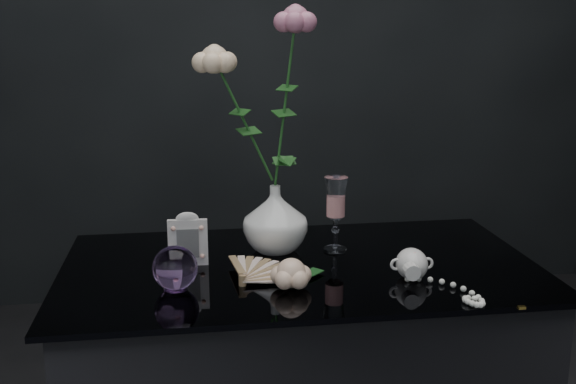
{
  "coord_description": "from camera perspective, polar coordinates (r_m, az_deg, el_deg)",
  "views": [
    {
      "loc": [
        -0.23,
        -1.35,
        1.28
      ],
      "look_at": [
        -0.02,
        0.08,
        0.92
      ],
      "focal_mm": 42.0,
      "sensor_mm": 36.0,
      "label": 1
    }
  ],
  "objects": [
    {
      "name": "vase",
      "position": [
        1.57,
        -1.09,
        -2.28
      ],
      "size": [
        0.19,
        0.19,
        0.16
      ],
      "primitive_type": "imported",
      "rotation": [
        0.0,
        0.0,
        -0.27
      ],
      "color": "white",
      "rests_on": "table"
    },
    {
      "name": "loose_rose",
      "position": [
        1.37,
        0.26,
        -6.92
      ],
      "size": [
        0.18,
        0.21,
        0.06
      ],
      "primitive_type": null,
      "rotation": [
        0.0,
        0.0,
        0.22
      ],
      "color": "beige",
      "rests_on": "table"
    },
    {
      "name": "roses",
      "position": [
        1.51,
        -2.18,
        7.95
      ],
      "size": [
        0.26,
        0.11,
        0.45
      ],
      "color": "#FFCDA1",
      "rests_on": "vase"
    },
    {
      "name": "paper_fan",
      "position": [
        1.39,
        -3.87,
        -7.38
      ],
      "size": [
        0.32,
        0.29,
        0.03
      ],
      "primitive_type": null,
      "rotation": [
        0.0,
        0.0,
        0.38
      ],
      "color": "beige",
      "rests_on": "table"
    },
    {
      "name": "paperweight",
      "position": [
        1.38,
        -9.53,
        -6.35
      ],
      "size": [
        0.1,
        0.1,
        0.09
      ],
      "primitive_type": null,
      "rotation": [
        0.0,
        0.0,
        0.07
      ],
      "color": "#B480D1",
      "rests_on": "table"
    },
    {
      "name": "picture_frame",
      "position": [
        1.5,
        -8.47,
        -3.92
      ],
      "size": [
        0.09,
        0.07,
        0.12
      ],
      "primitive_type": null,
      "rotation": [
        0.0,
        0.0,
        -0.05
      ],
      "color": "silver",
      "rests_on": "table"
    },
    {
      "name": "pearl_jar",
      "position": [
        1.44,
        10.44,
        -5.89
      ],
      "size": [
        0.24,
        0.25,
        0.07
      ],
      "primitive_type": null,
      "rotation": [
        0.0,
        0.0,
        -0.05
      ],
      "color": "white",
      "rests_on": "table"
    },
    {
      "name": "wine_glass",
      "position": [
        1.58,
        4.05,
        -1.88
      ],
      "size": [
        0.06,
        0.06,
        0.18
      ],
      "primitive_type": null,
      "rotation": [
        0.0,
        0.0,
        -0.12
      ],
      "color": "white",
      "rests_on": "table"
    }
  ]
}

